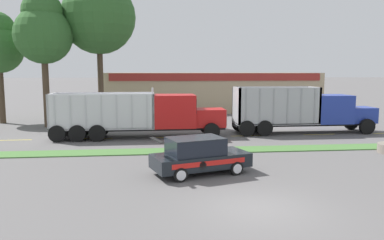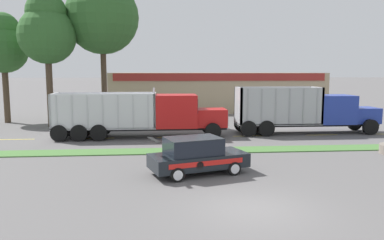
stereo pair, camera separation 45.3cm
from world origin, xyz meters
name	(u,v)px [view 1 (the left image)]	position (x,y,z in m)	size (l,w,h in m)	color
ground_plane	(257,208)	(0.00, 0.00, 0.00)	(600.00, 600.00, 0.00)	#5B5959
grass_verge	(213,150)	(0.00, 9.39, 0.03)	(120.00, 1.62, 0.06)	#477538
centre_line_2	(14,140)	(-12.88, 14.20, 0.00)	(2.40, 0.14, 0.01)	yellow
centre_line_3	(95,139)	(-7.48, 14.20, 0.00)	(2.40, 0.14, 0.01)	yellow
centre_line_4	(173,137)	(-2.08, 14.20, 0.00)	(2.40, 0.14, 0.01)	yellow
centre_line_5	(247,136)	(3.32, 14.20, 0.00)	(2.40, 0.14, 0.01)	yellow
centre_line_6	(319,134)	(8.72, 14.20, 0.00)	(2.40, 0.14, 0.01)	yellow
dump_truck_lead	(154,115)	(-3.35, 14.34, 1.55)	(12.00, 2.71, 3.54)	black
dump_truck_mid	(314,112)	(8.67, 15.11, 1.58)	(10.75, 2.56, 3.48)	black
rally_car	(199,155)	(-1.44, 4.53, 0.85)	(4.71, 3.07, 1.71)	black
store_building_backdrop	(209,91)	(3.56, 34.38, 2.25)	(24.36, 12.10, 4.49)	tan
tree_behind_left	(98,10)	(-8.07, 22.44, 9.98)	(6.44, 6.44, 14.19)	#473828
tree_behind_centre	(43,30)	(-12.26, 20.36, 7.98)	(4.67, 4.67, 11.07)	#473828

